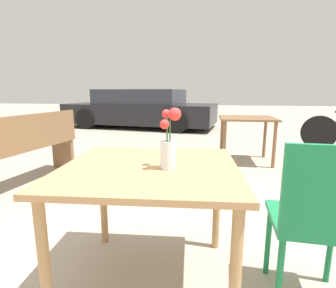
{
  "coord_description": "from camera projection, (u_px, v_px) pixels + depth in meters",
  "views": [
    {
      "loc": [
        0.32,
        -1.33,
        1.11
      ],
      "look_at": [
        0.11,
        -0.04,
        0.84
      ],
      "focal_mm": 28.0,
      "sensor_mm": 36.0,
      "label": 1
    }
  ],
  "objects": [
    {
      "name": "table_back",
      "position": [
        247.0,
        124.0,
        4.1
      ],
      "size": [
        0.85,
        0.77,
        0.71
      ],
      "color": "brown",
      "rests_on": "ground_plane"
    },
    {
      "name": "parked_car",
      "position": [
        141.0,
        109.0,
        8.15
      ],
      "size": [
        4.73,
        2.41,
        1.16
      ],
      "color": "black",
      "rests_on": "ground_plane"
    },
    {
      "name": "cafe_chair",
      "position": [
        319.0,
        217.0,
        1.25
      ],
      "size": [
        0.42,
        0.42,
        0.89
      ],
      "color": "#197A47",
      "rests_on": "ground_plane"
    },
    {
      "name": "bench_near",
      "position": [
        19.0,
        148.0,
        2.98
      ],
      "size": [
        0.59,
        1.78,
        0.85
      ],
      "color": "brown",
      "rests_on": "ground_plane"
    },
    {
      "name": "table_front",
      "position": [
        150.0,
        181.0,
        1.43
      ],
      "size": [
        1.0,
        0.97,
        0.71
      ],
      "color": "tan",
      "rests_on": "ground_plane"
    },
    {
      "name": "flower_vase",
      "position": [
        169.0,
        146.0,
        1.33
      ],
      "size": [
        0.11,
        0.12,
        0.31
      ],
      "color": "silver",
      "rests_on": "table_front"
    },
    {
      "name": "ground_plane",
      "position": [
        152.0,
        281.0,
        1.56
      ],
      "size": [
        40.0,
        40.0,
        0.0
      ],
      "primitive_type": "plane",
      "color": "#A39989"
    }
  ]
}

